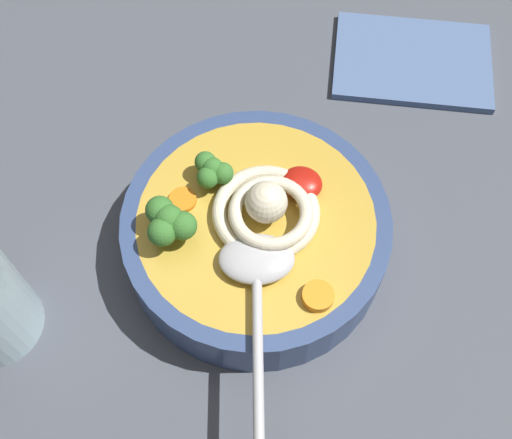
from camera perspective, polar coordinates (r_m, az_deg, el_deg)
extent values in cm
cube|color=#474C56|center=(57.81, 1.01, -6.03)|extent=(108.84, 108.84, 3.10)
cylinder|color=#334775|center=(55.29, 0.00, -1.33)|extent=(22.53, 22.53, 5.36)
cylinder|color=gold|center=(55.10, 0.00, -1.23)|extent=(19.82, 19.82, 4.94)
torus|color=beige|center=(52.57, 0.89, 0.68)|extent=(8.90, 8.90, 1.23)
torus|color=beige|center=(51.44, 1.31, 0.64)|extent=(9.53, 9.53, 1.10)
sphere|color=beige|center=(51.19, 0.91, 1.55)|extent=(3.45, 3.45, 3.45)
ellipsoid|color=#B7B7BC|center=(50.43, 0.05, -3.50)|extent=(7.30, 6.53, 1.60)
cylinder|color=#B7B7BC|center=(47.73, 0.16, -11.68)|extent=(7.10, 13.92, 0.80)
ellipsoid|color=#B2190F|center=(53.90, 4.22, 3.20)|extent=(3.49, 3.14, 1.57)
cylinder|color=#7A9E60|center=(52.21, -7.47, -0.89)|extent=(1.18, 1.18, 1.27)
sphere|color=#38752D|center=(50.64, -7.71, 0.06)|extent=(2.33, 2.33, 2.33)
sphere|color=#38752D|center=(50.46, -6.52, -0.54)|extent=(2.33, 2.33, 2.33)
sphere|color=#38752D|center=(51.23, -8.51, 0.81)|extent=(2.33, 2.33, 2.33)
sphere|color=#38752D|center=(50.36, -8.31, -1.09)|extent=(2.33, 2.33, 2.33)
cylinder|color=#7A9E60|center=(54.53, -3.77, 3.74)|extent=(0.93, 0.93, 1.00)
sphere|color=#38752D|center=(53.34, -3.86, 4.56)|extent=(1.83, 1.83, 1.83)
sphere|color=#38752D|center=(53.22, -2.97, 4.12)|extent=(1.83, 1.83, 1.83)
sphere|color=#38752D|center=(53.81, -4.50, 5.08)|extent=(1.83, 1.83, 1.83)
sphere|color=#38752D|center=(53.03, -4.29, 3.72)|extent=(1.83, 1.83, 1.83)
cylinder|color=orange|center=(49.85, 5.52, -6.76)|extent=(2.49, 2.49, 0.78)
cylinder|color=orange|center=(53.94, -6.51, 1.75)|extent=(2.31, 2.31, 0.44)
cube|color=#4C6693|center=(71.62, 13.69, 13.47)|extent=(19.05, 16.00, 0.80)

